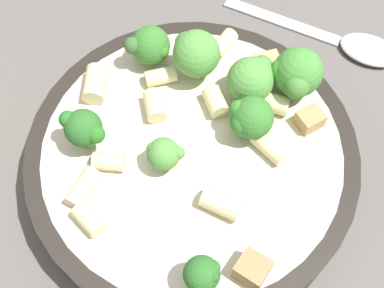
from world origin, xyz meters
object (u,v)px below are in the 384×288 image
object	(u,v)px
pasta_bowl	(192,160)
broccoli_floret_5	(150,46)
broccoli_floret_2	(195,53)
rigatoni_9	(83,187)
chicken_chunk_1	(252,269)
rigatoni_3	(273,102)
broccoli_floret_0	(83,128)
rigatoni_4	(155,106)
rigatoni_8	(95,84)
broccoli_floret_4	(296,74)
rigatoni_1	(223,44)
rigatoni_6	(108,162)
broccoli_floret_7	(164,154)
rigatoni_10	(161,76)
rigatoni_5	(215,102)
chicken_chunk_0	(268,65)
spoon	(346,42)
broccoli_floret_3	(250,118)
broccoli_floret_6	(253,78)
rigatoni_7	(88,220)
chicken_chunk_2	(310,119)
rigatoni_0	(221,204)
broccoli_floret_1	(203,274)

from	to	relation	value
pasta_bowl	broccoli_floret_5	world-z (taller)	broccoli_floret_5
broccoli_floret_2	rigatoni_9	distance (m)	0.14
chicken_chunk_1	rigatoni_3	bearing A→B (deg)	49.47
broccoli_floret_0	chicken_chunk_1	distance (m)	0.16
rigatoni_4	rigatoni_8	bearing A→B (deg)	127.23
broccoli_floret_4	rigatoni_9	xyz separation A→B (m)	(-0.18, 0.01, -0.02)
rigatoni_1	rigatoni_6	xyz separation A→B (m)	(-0.13, -0.05, -0.00)
broccoli_floret_7	rigatoni_10	distance (m)	0.08
broccoli_floret_2	rigatoni_5	xyz separation A→B (m)	(-0.00, -0.04, -0.02)
rigatoni_5	chicken_chunk_0	bearing A→B (deg)	8.95
rigatoni_3	spoon	size ratio (longest dim) A/B	0.15
broccoli_floret_3	rigatoni_8	xyz separation A→B (m)	(-0.08, 0.09, -0.01)
broccoli_floret_6	rigatoni_1	bearing A→B (deg)	83.94
rigatoni_7	chicken_chunk_2	size ratio (longest dim) A/B	1.23
broccoli_floret_2	rigatoni_9	world-z (taller)	broccoli_floret_2
broccoli_floret_4	rigatoni_10	distance (m)	0.11
rigatoni_9	spoon	xyz separation A→B (m)	(0.28, 0.03, -0.04)
broccoli_floret_6	rigatoni_0	bearing A→B (deg)	-135.36
rigatoni_9	broccoli_floret_7	bearing A→B (deg)	-10.10
broccoli_floret_6	chicken_chunk_1	size ratio (longest dim) A/B	1.99
rigatoni_1	rigatoni_4	distance (m)	0.08
chicken_chunk_2	chicken_chunk_1	bearing A→B (deg)	-143.92
broccoli_floret_0	rigatoni_9	size ratio (longest dim) A/B	1.27
broccoli_floret_0	chicken_chunk_0	bearing A→B (deg)	-4.43
broccoli_floret_0	spoon	xyz separation A→B (m)	(0.26, -0.00, -0.06)
rigatoni_5	rigatoni_10	world-z (taller)	rigatoni_5
broccoli_floret_2	rigatoni_7	size ratio (longest dim) A/B	1.99
broccoli_floret_3	chicken_chunk_0	distance (m)	0.06
broccoli_floret_4	chicken_chunk_2	size ratio (longest dim) A/B	2.44
pasta_bowl	broccoli_floret_1	distance (m)	0.11
broccoli_floret_0	broccoli_floret_5	world-z (taller)	broccoli_floret_0
rigatoni_6	rigatoni_9	distance (m)	0.03
broccoli_floret_0	rigatoni_4	world-z (taller)	broccoli_floret_0
broccoli_floret_5	rigatoni_9	world-z (taller)	broccoli_floret_5
spoon	rigatoni_5	bearing A→B (deg)	-173.39
rigatoni_8	pasta_bowl	bearing A→B (deg)	-65.96
broccoli_floret_3	spoon	xyz separation A→B (m)	(0.15, 0.05, -0.06)
rigatoni_0	broccoli_floret_3	bearing A→B (deg)	40.18
rigatoni_6	chicken_chunk_0	distance (m)	0.15
rigatoni_9	chicken_chunk_1	xyz separation A→B (m)	(0.07, -0.11, 0.00)
broccoli_floret_7	rigatoni_3	bearing A→B (deg)	0.84
rigatoni_3	spoon	distance (m)	0.13
broccoli_floret_5	rigatoni_0	size ratio (longest dim) A/B	1.25
broccoli_floret_3	spoon	size ratio (longest dim) A/B	0.24
rigatoni_0	spoon	distance (m)	0.22
chicken_chunk_0	broccoli_floret_2	bearing A→B (deg)	152.27
broccoli_floret_7	rigatoni_1	bearing A→B (deg)	36.64
broccoli_floret_2	rigatoni_1	size ratio (longest dim) A/B	1.78
broccoli_floret_4	rigatoni_1	xyz separation A→B (m)	(-0.02, 0.07, -0.02)
broccoli_floret_0	rigatoni_6	xyz separation A→B (m)	(0.01, -0.03, -0.02)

